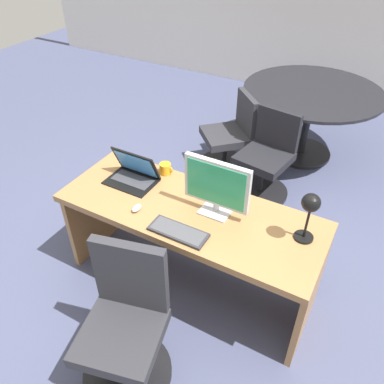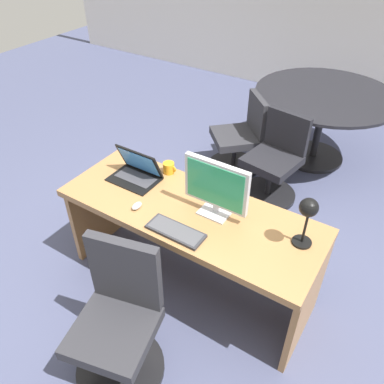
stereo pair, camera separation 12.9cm
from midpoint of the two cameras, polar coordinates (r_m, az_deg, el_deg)
name	(u,v)px [view 2 (the right image)]	position (r m, az deg, el deg)	size (l,w,h in m)	color
ground	(268,185)	(4.16, 11.90, 0.94)	(12.00, 12.00, 0.00)	#474C6B
desk	(193,226)	(2.78, 1.43, -5.01)	(1.82, 0.69, 0.75)	#9E7042
monitor	(216,186)	(2.46, 5.04, 0.78)	(0.45, 0.16, 0.40)	#B7BABF
laptop	(137,169)	(2.89, -6.76, 3.31)	(0.36, 0.26, 0.23)	black
keyboard	(176,231)	(2.44, -0.90, -5.79)	(0.38, 0.15, 0.02)	#2D2D33
mouse	(137,206)	(2.63, -6.70, -2.05)	(0.05, 0.09, 0.04)	#B7BABF
desk_lamp	(308,213)	(2.31, 18.13, -3.00)	(0.12, 0.14, 0.36)	black
coffee_mug	(169,168)	(2.94, -2.14, 3.54)	(0.11, 0.09, 0.08)	orange
office_chair	(119,326)	(2.48, -9.09, -18.90)	(0.56, 0.57, 0.95)	black
meeting_table	(323,110)	(4.46, 19.43, 11.29)	(1.47, 1.47, 0.79)	black
meeting_chair_near	(274,165)	(3.86, 12.85, 3.87)	(0.56, 0.56, 0.84)	black
meeting_chair_far	(240,141)	(4.23, 7.93, 7.38)	(0.66, 0.66, 0.81)	black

